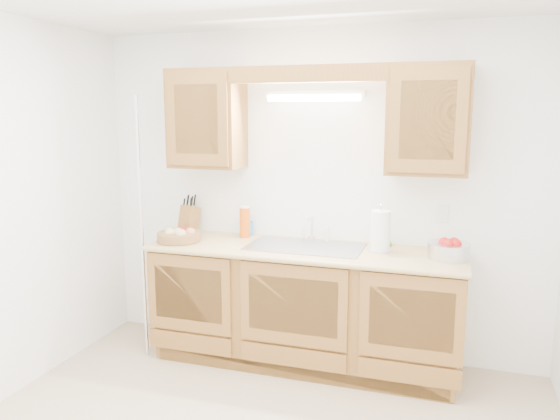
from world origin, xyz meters
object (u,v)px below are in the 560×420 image
at_px(fruit_basket, 179,235).
at_px(paper_towel, 380,231).
at_px(knife_block, 189,219).
at_px(apple_bowl, 449,250).

height_order(fruit_basket, paper_towel, paper_towel).
height_order(knife_block, paper_towel, paper_towel).
relative_size(knife_block, paper_towel, 0.94).
bearing_deg(paper_towel, knife_block, 175.35).
bearing_deg(knife_block, fruit_basket, -68.79).
xyz_separation_m(fruit_basket, knife_block, (-0.06, 0.28, 0.07)).
relative_size(fruit_basket, apple_bowl, 1.16).
distance_m(fruit_basket, knife_block, 0.30).
xyz_separation_m(knife_block, paper_towel, (1.57, -0.13, 0.03)).
distance_m(knife_block, paper_towel, 1.58).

